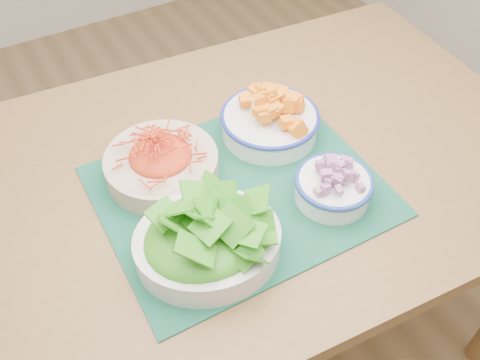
{
  "coord_description": "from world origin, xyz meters",
  "views": [
    {
      "loc": [
        -0.29,
        -0.68,
        1.55
      ],
      "look_at": [
        0.06,
        -0.06,
        0.78
      ],
      "focal_mm": 40.0,
      "sensor_mm": 36.0,
      "label": 1
    }
  ],
  "objects_px": {
    "table": "(251,188)",
    "carrot_bowl": "(161,160)",
    "squash_bowl": "(270,116)",
    "lettuce_bowl": "(207,236)",
    "onion_bowl": "(334,184)",
    "placemat": "(240,191)"
  },
  "relations": [
    {
      "from": "onion_bowl",
      "to": "lettuce_bowl",
      "type": "bearing_deg",
      "value": -179.96
    },
    {
      "from": "placemat",
      "to": "onion_bowl",
      "type": "xyz_separation_m",
      "value": [
        0.15,
        -0.11,
        0.04
      ]
    },
    {
      "from": "placemat",
      "to": "onion_bowl",
      "type": "relative_size",
      "value": 2.89
    },
    {
      "from": "carrot_bowl",
      "to": "onion_bowl",
      "type": "bearing_deg",
      "value": -40.17
    },
    {
      "from": "table",
      "to": "carrot_bowl",
      "type": "xyz_separation_m",
      "value": [
        -0.18,
        0.05,
        0.14
      ]
    },
    {
      "from": "placemat",
      "to": "squash_bowl",
      "type": "relative_size",
      "value": 1.96
    },
    {
      "from": "table",
      "to": "carrot_bowl",
      "type": "bearing_deg",
      "value": 168.99
    },
    {
      "from": "carrot_bowl",
      "to": "lettuce_bowl",
      "type": "xyz_separation_m",
      "value": [
        -0.01,
        -0.22,
        0.01
      ]
    },
    {
      "from": "squash_bowl",
      "to": "onion_bowl",
      "type": "bearing_deg",
      "value": -88.48
    },
    {
      "from": "squash_bowl",
      "to": "lettuce_bowl",
      "type": "distance_m",
      "value": 0.35
    },
    {
      "from": "lettuce_bowl",
      "to": "placemat",
      "type": "bearing_deg",
      "value": 54.94
    },
    {
      "from": "table",
      "to": "placemat",
      "type": "relative_size",
      "value": 2.51
    },
    {
      "from": "placemat",
      "to": "onion_bowl",
      "type": "bearing_deg",
      "value": -34.64
    },
    {
      "from": "carrot_bowl",
      "to": "squash_bowl",
      "type": "height_order",
      "value": "squash_bowl"
    },
    {
      "from": "table",
      "to": "placemat",
      "type": "distance_m",
      "value": 0.13
    },
    {
      "from": "carrot_bowl",
      "to": "squash_bowl",
      "type": "bearing_deg",
      "value": -0.0
    },
    {
      "from": "lettuce_bowl",
      "to": "onion_bowl",
      "type": "height_order",
      "value": "lettuce_bowl"
    },
    {
      "from": "lettuce_bowl",
      "to": "onion_bowl",
      "type": "xyz_separation_m",
      "value": [
        0.27,
        0.0,
        -0.02
      ]
    },
    {
      "from": "placemat",
      "to": "squash_bowl",
      "type": "xyz_separation_m",
      "value": [
        0.14,
        0.12,
        0.05
      ]
    },
    {
      "from": "placemat",
      "to": "squash_bowl",
      "type": "distance_m",
      "value": 0.19
    },
    {
      "from": "placemat",
      "to": "carrot_bowl",
      "type": "height_order",
      "value": "carrot_bowl"
    },
    {
      "from": "squash_bowl",
      "to": "onion_bowl",
      "type": "xyz_separation_m",
      "value": [
        0.01,
        -0.22,
        -0.01
      ]
    }
  ]
}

